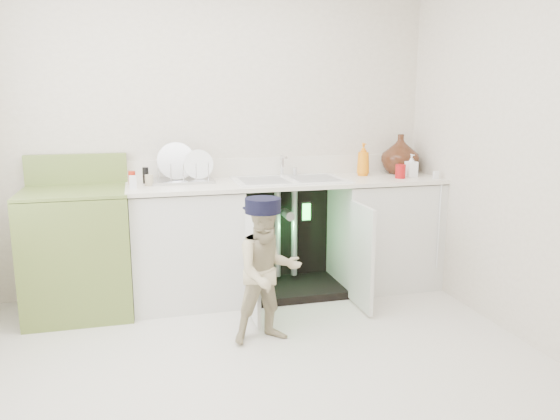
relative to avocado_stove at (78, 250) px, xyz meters
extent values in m
plane|color=beige|center=(1.01, -1.18, -0.46)|extent=(3.50, 3.50, 0.00)
cube|color=beige|center=(1.01, 0.32, 0.79)|extent=(3.50, 2.50, 0.02)
cube|color=beige|center=(1.01, -2.68, 0.79)|extent=(3.50, 2.50, 0.02)
cube|color=beige|center=(2.76, -1.18, 0.79)|extent=(2.50, 3.00, 0.02)
cube|color=silver|center=(0.76, 0.02, -0.03)|extent=(0.80, 0.60, 0.86)
cube|color=silver|center=(2.36, 0.02, -0.03)|extent=(0.80, 0.60, 0.86)
cube|color=black|center=(1.56, 0.29, -0.03)|extent=(0.80, 0.06, 0.86)
cube|color=black|center=(1.56, 0.02, -0.43)|extent=(0.80, 0.60, 0.06)
cylinder|color=gray|center=(1.49, 0.12, -0.01)|extent=(0.05, 0.05, 0.70)
cylinder|color=gray|center=(1.63, 0.12, -0.01)|extent=(0.05, 0.05, 0.70)
cylinder|color=gray|center=(1.56, 0.07, 0.16)|extent=(0.07, 0.18, 0.07)
cube|color=silver|center=(1.16, -0.48, -0.06)|extent=(0.03, 0.40, 0.76)
cube|color=silver|center=(1.96, -0.48, -0.06)|extent=(0.02, 0.40, 0.76)
cube|color=white|center=(1.56, 0.02, 0.42)|extent=(2.44, 0.64, 0.03)
cube|color=white|center=(1.56, 0.31, 0.51)|extent=(2.44, 0.02, 0.15)
cube|color=white|center=(1.56, 0.02, 0.43)|extent=(0.85, 0.55, 0.02)
cube|color=gray|center=(1.36, 0.02, 0.44)|extent=(0.34, 0.40, 0.01)
cube|color=gray|center=(1.77, 0.02, 0.44)|extent=(0.34, 0.40, 0.01)
cylinder|color=silver|center=(1.56, 0.24, 0.53)|extent=(0.03, 0.03, 0.17)
cylinder|color=silver|center=(1.56, 0.18, 0.60)|extent=(0.02, 0.14, 0.02)
cylinder|color=silver|center=(1.67, 0.24, 0.48)|extent=(0.04, 0.04, 0.06)
cylinder|color=white|center=(2.69, -0.29, 0.09)|extent=(0.01, 0.01, 0.70)
cube|color=white|center=(2.69, -0.20, 0.47)|extent=(0.04, 0.02, 0.06)
cube|color=silver|center=(0.76, 0.14, 0.45)|extent=(0.46, 0.30, 0.02)
cylinder|color=silver|center=(0.72, 0.16, 0.53)|extent=(0.28, 0.10, 0.28)
cylinder|color=white|center=(0.88, 0.14, 0.52)|extent=(0.22, 0.06, 0.22)
cylinder|color=silver|center=(0.58, 0.04, 0.53)|extent=(0.01, 0.01, 0.13)
cylinder|color=silver|center=(0.67, 0.04, 0.53)|extent=(0.01, 0.01, 0.13)
cylinder|color=silver|center=(0.76, 0.04, 0.53)|extent=(0.01, 0.01, 0.13)
cylinder|color=silver|center=(0.85, 0.04, 0.53)|extent=(0.01, 0.01, 0.13)
cylinder|color=silver|center=(0.94, 0.04, 0.53)|extent=(0.01, 0.01, 0.13)
imported|color=#4A2D15|center=(2.56, 0.16, 0.60)|extent=(0.31, 0.31, 0.33)
imported|color=orange|center=(2.22, 0.12, 0.57)|extent=(0.10, 0.10, 0.27)
imported|color=white|center=(2.56, -0.04, 0.53)|extent=(0.08, 0.08, 0.18)
cylinder|color=#A90E11|center=(2.44, -0.10, 0.49)|extent=(0.08, 0.08, 0.11)
cylinder|color=#B1200F|center=(0.39, 0.10, 0.49)|extent=(0.05, 0.05, 0.10)
cylinder|color=tan|center=(0.51, 0.02, 0.48)|extent=(0.06, 0.06, 0.08)
cylinder|color=black|center=(0.49, 0.14, 0.50)|extent=(0.04, 0.04, 0.12)
cube|color=silver|center=(0.40, -0.08, 0.48)|extent=(0.05, 0.05, 0.09)
cube|color=olive|center=(0.00, -0.01, -0.03)|extent=(0.72, 0.65, 0.87)
cube|color=olive|center=(0.00, -0.01, 0.42)|extent=(0.72, 0.65, 0.02)
cube|color=olive|center=(0.00, 0.28, 0.54)|extent=(0.72, 0.06, 0.23)
cylinder|color=black|center=(-0.18, -0.17, 0.42)|extent=(0.16, 0.16, 0.02)
cylinder|color=silver|center=(-0.18, -0.17, 0.43)|extent=(0.19, 0.19, 0.01)
cylinder|color=black|center=(-0.18, 0.15, 0.42)|extent=(0.16, 0.16, 0.02)
cylinder|color=silver|center=(-0.18, 0.15, 0.43)|extent=(0.19, 0.19, 0.01)
cylinder|color=black|center=(0.18, -0.17, 0.42)|extent=(0.16, 0.16, 0.02)
cylinder|color=silver|center=(0.18, -0.17, 0.43)|extent=(0.19, 0.19, 0.01)
cylinder|color=black|center=(0.18, 0.15, 0.42)|extent=(0.16, 0.16, 0.02)
cylinder|color=silver|center=(0.18, 0.15, 0.43)|extent=(0.19, 0.19, 0.01)
imported|color=#C2B78B|center=(1.19, -0.82, -0.01)|extent=(0.48, 0.39, 0.91)
cylinder|color=black|center=(1.19, -0.82, 0.42)|extent=(0.24, 0.24, 0.09)
cube|color=black|center=(1.18, -0.72, 0.38)|extent=(0.18, 0.11, 0.01)
cube|color=black|center=(1.59, -0.32, 0.26)|extent=(0.07, 0.01, 0.14)
cube|color=#26F23F|center=(1.59, -0.33, 0.26)|extent=(0.06, 0.00, 0.12)
camera|label=1|loc=(0.43, -3.98, 1.06)|focal=35.00mm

